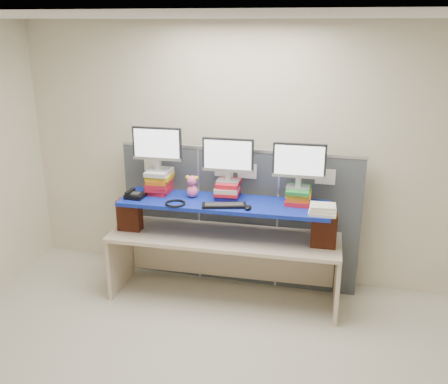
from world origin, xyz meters
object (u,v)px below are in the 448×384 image
(blue_board, at_px, (224,203))
(monitor_left, at_px, (157,146))
(monitor_center, at_px, (228,157))
(monitor_right, at_px, (299,163))
(desk_phone, at_px, (135,195))
(keyboard, at_px, (224,205))
(desk, at_px, (224,248))

(blue_board, relative_size, monitor_left, 4.08)
(blue_board, bearing_deg, monitor_center, 83.05)
(monitor_left, xyz_separation_m, monitor_right, (1.43, 0.06, -0.09))
(blue_board, height_order, monitor_center, monitor_center)
(monitor_center, distance_m, monitor_right, 0.70)
(desk_phone, bearing_deg, monitor_center, 16.42)
(blue_board, height_order, monitor_right, monitor_right)
(monitor_left, relative_size, keyboard, 1.14)
(desk, relative_size, monitor_left, 4.62)
(monitor_right, bearing_deg, desk_phone, -173.08)
(keyboard, bearing_deg, monitor_center, 80.55)
(desk, height_order, desk_phone, desk_phone)
(monitor_left, relative_size, monitor_center, 1.00)
(monitor_left, height_order, monitor_right, monitor_left)
(desk, bearing_deg, desk_phone, -175.07)
(monitor_center, height_order, desk_phone, monitor_center)
(monitor_center, height_order, keyboard, monitor_center)
(blue_board, distance_m, monitor_left, 0.89)
(monitor_center, relative_size, desk_phone, 2.74)
(desk, relative_size, desk_phone, 12.67)
(keyboard, height_order, desk_phone, desk_phone)
(monitor_right, bearing_deg, keyboard, -159.34)
(monitor_left, bearing_deg, blue_board, -9.39)
(monitor_left, xyz_separation_m, keyboard, (0.76, -0.23, -0.49))
(monitor_left, height_order, monitor_center, monitor_left)
(desk, height_order, monitor_center, monitor_center)
(monitor_right, distance_m, desk_phone, 1.68)
(desk, height_order, keyboard, keyboard)
(monitor_right, bearing_deg, desk, -170.56)
(desk, xyz_separation_m, desk_phone, (-0.91, -0.12, 0.54))
(monitor_right, height_order, desk_phone, monitor_right)
(monitor_left, bearing_deg, monitor_right, -0.00)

